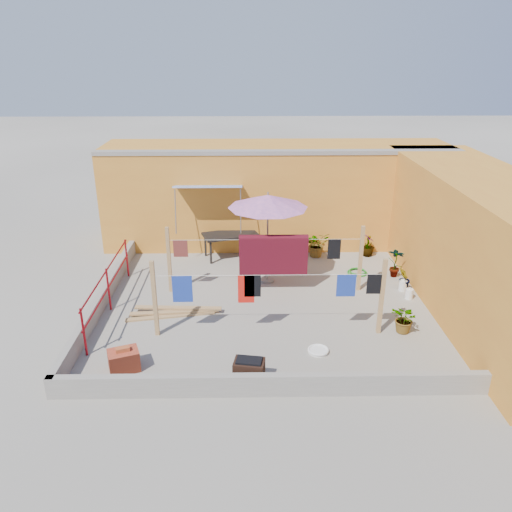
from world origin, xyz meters
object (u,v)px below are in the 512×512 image
Objects in this scene: brazier at (249,371)px; water_jug_a at (403,285)px; outdoor_table at (230,236)px; patio_umbrella at (268,202)px; white_basin at (318,350)px; brick_stack at (124,360)px; green_hose at (357,272)px; plant_back_a at (317,244)px; water_jug_b at (409,294)px.

brazier reaches higher than water_jug_a.
outdoor_table is at bearing 94.86° from brazier.
white_basin is at bearing -75.20° from patio_umbrella.
brick_stack is 1.23× the size of green_hose.
brazier is at bearing -108.44° from plant_back_a.
brazier is 1.40× the size of white_basin.
brazier is 0.80× the size of plant_back_a.
plant_back_a is at bearing 127.13° from green_hose.
water_jug_b is at bearing -55.73° from plant_back_a.
outdoor_table is 2.56× the size of brick_stack.
patio_umbrella is 5.52m from brick_stack.
white_basin is 0.79× the size of green_hose.
patio_umbrella is at bearing -131.73° from plant_back_a.
brazier is at bearing -121.81° from green_hose.
outdoor_table is at bearing 110.52° from white_basin.
brick_stack is 2.54m from brazier.
white_basin is at bearing -132.23° from water_jug_a.
water_jug_b reaches higher than green_hose.
outdoor_table is 3.97m from green_hose.
outdoor_table is 3.98× the size of white_basin.
white_basin is at bearing -97.02° from plant_back_a.
white_basin is 1.36× the size of water_jug_a.
brick_stack is 7.47m from water_jug_a.
green_hose is 0.72× the size of plant_back_a.
green_hose is (3.69, -1.33, -0.65)m from outdoor_table.
green_hose is 1.71m from plant_back_a.
outdoor_table reaches higher than brick_stack.
brick_stack is 4.01m from white_basin.
white_basin is at bearing 34.65° from brazier.
water_jug_b is (3.62, -1.14, -2.14)m from patio_umbrella.
white_basin is (2.02, -5.38, -0.65)m from outdoor_table.
water_jug_b is at bearing 42.37° from white_basin.
white_basin is 3.62m from water_jug_b.
plant_back_a is (4.63, 5.94, 0.17)m from brick_stack.
green_hose is (-0.98, 1.13, -0.11)m from water_jug_a.
outdoor_table is 5.30m from water_jug_a.
plant_back_a reaches higher than brazier.
brazier is 5.97m from green_hose.
brick_stack is 0.89× the size of plant_back_a.
brazier is (-0.53, -4.60, -2.03)m from patio_umbrella.
water_jug_a is at bearing -49.20° from green_hose.
water_jug_b is at bearing 24.25° from brick_stack.
brazier is at bearing -10.54° from brick_stack.
brick_stack is 1.56× the size of white_basin.
water_jug_a is 0.42× the size of plant_back_a.
green_hose is at bearing -19.86° from outdoor_table.
brick_stack is 7.53m from plant_back_a.
brick_stack is (-1.95, -5.94, -0.47)m from outdoor_table.
brick_stack is 2.12× the size of water_jug_a.
water_jug_b is at bearing -17.53° from patio_umbrella.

